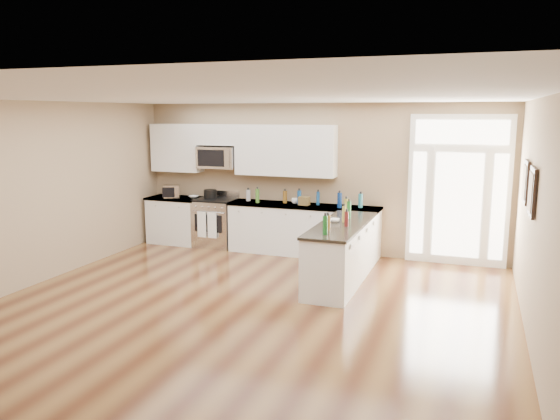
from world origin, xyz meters
name	(u,v)px	position (x,y,z in m)	size (l,w,h in m)	color
ground	(225,326)	(0.00, 0.00, 0.00)	(8.00, 8.00, 0.00)	#482514
room_shell	(223,190)	(0.00, 0.00, 1.71)	(8.00, 8.00, 8.00)	#9B8262
back_cabinet_left	(176,221)	(-2.87, 3.69, 0.44)	(1.10, 0.66, 0.94)	silver
back_cabinet_right	(303,231)	(-0.16, 3.69, 0.44)	(2.85, 0.66, 0.94)	silver
peninsula_cabinet	(341,255)	(0.93, 2.24, 0.43)	(0.69, 2.32, 0.94)	silver
upper_cabinet_left	(177,148)	(-2.88, 3.83, 1.93)	(1.04, 0.33, 0.95)	silver
upper_cabinet_right	(285,150)	(-0.57, 3.83, 1.93)	(1.94, 0.33, 0.95)	silver
upper_cabinet_short	(218,135)	(-1.95, 3.83, 2.20)	(0.82, 0.33, 0.40)	silver
microwave	(218,157)	(-1.95, 3.80, 1.76)	(0.78, 0.41, 0.42)	silver
entry_door	(458,191)	(2.55, 3.95, 1.30)	(1.70, 0.10, 2.60)	white
wall_art_near	(526,182)	(3.47, 2.20, 1.70)	(0.05, 0.58, 0.58)	black
wall_art_far	(532,192)	(3.47, 1.20, 1.70)	(0.05, 0.58, 0.58)	black
kitchen_range	(216,222)	(-1.98, 3.69, 0.48)	(0.77, 0.69, 1.08)	silver
stockpot	(210,194)	(-2.10, 3.72, 1.05)	(0.25, 0.25, 0.19)	black
toaster_oven	(172,191)	(-2.88, 3.58, 1.07)	(0.31, 0.24, 0.26)	silver
cardboard_box	(304,201)	(-0.14, 3.66, 1.02)	(0.19, 0.14, 0.15)	brown
bowl_left	(194,197)	(-2.47, 3.72, 0.96)	(0.18, 0.18, 0.05)	white
bowl_peninsula	(334,220)	(0.79, 2.29, 0.97)	(0.18, 0.18, 0.06)	white
cup_counter	(295,201)	(-0.35, 3.76, 0.99)	(0.13, 0.13, 0.10)	white
counter_bottles	(316,205)	(0.27, 3.08, 1.07)	(2.42, 2.45, 0.28)	#19591E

